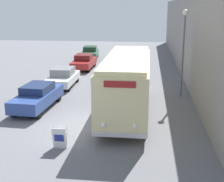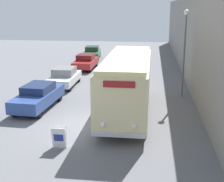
{
  "view_description": "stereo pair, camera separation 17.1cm",
  "coord_description": "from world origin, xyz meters",
  "px_view_note": "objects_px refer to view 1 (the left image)",
  "views": [
    {
      "loc": [
        3.1,
        -15.26,
        6.07
      ],
      "look_at": [
        1.34,
        -0.22,
        1.93
      ],
      "focal_mm": 50.0,
      "sensor_mm": 36.0,
      "label": 1
    },
    {
      "loc": [
        3.27,
        -15.24,
        6.07
      ],
      "look_at": [
        1.34,
        -0.22,
        1.93
      ],
      "focal_mm": 50.0,
      "sensor_mm": 36.0,
      "label": 2
    }
  ],
  "objects_px": {
    "sign_board": "(60,138)",
    "streetlamp": "(184,41)",
    "vintage_bus": "(127,82)",
    "parked_car_mid": "(63,77)",
    "parked_car_near": "(37,96)",
    "parked_car_distant": "(90,53)",
    "parked_car_far": "(84,62)"
  },
  "relations": [
    {
      "from": "vintage_bus",
      "to": "sign_board",
      "type": "xyz_separation_m",
      "value": [
        -2.59,
        -5.06,
        -1.41
      ]
    },
    {
      "from": "vintage_bus",
      "to": "parked_car_near",
      "type": "relative_size",
      "value": 1.97
    },
    {
      "from": "sign_board",
      "to": "parked_car_far",
      "type": "relative_size",
      "value": 0.23
    },
    {
      "from": "vintage_bus",
      "to": "parked_car_distant",
      "type": "relative_size",
      "value": 2.01
    },
    {
      "from": "parked_car_near",
      "to": "parked_car_mid",
      "type": "xyz_separation_m",
      "value": [
        0.08,
        5.54,
        -0.04
      ]
    },
    {
      "from": "vintage_bus",
      "to": "sign_board",
      "type": "distance_m",
      "value": 5.85
    },
    {
      "from": "streetlamp",
      "to": "parked_car_mid",
      "type": "relative_size",
      "value": 1.36
    },
    {
      "from": "parked_car_near",
      "to": "parked_car_far",
      "type": "bearing_deg",
      "value": 91.64
    },
    {
      "from": "streetlamp",
      "to": "parked_car_near",
      "type": "distance_m",
      "value": 10.14
    },
    {
      "from": "sign_board",
      "to": "parked_car_far",
      "type": "xyz_separation_m",
      "value": [
        -2.58,
        17.76,
        0.27
      ]
    },
    {
      "from": "vintage_bus",
      "to": "streetlamp",
      "type": "height_order",
      "value": "streetlamp"
    },
    {
      "from": "parked_car_mid",
      "to": "parked_car_distant",
      "type": "xyz_separation_m",
      "value": [
        -0.25,
        12.9,
        0.05
      ]
    },
    {
      "from": "parked_car_far",
      "to": "streetlamp",
      "type": "bearing_deg",
      "value": -45.07
    },
    {
      "from": "parked_car_far",
      "to": "parked_car_near",
      "type": "bearing_deg",
      "value": -90.79
    },
    {
      "from": "vintage_bus",
      "to": "parked_car_far",
      "type": "bearing_deg",
      "value": 112.15
    },
    {
      "from": "vintage_bus",
      "to": "parked_car_mid",
      "type": "bearing_deg",
      "value": 133.11
    },
    {
      "from": "parked_car_near",
      "to": "parked_car_far",
      "type": "height_order",
      "value": "parked_car_near"
    },
    {
      "from": "sign_board",
      "to": "parked_car_near",
      "type": "bearing_deg",
      "value": 118.65
    },
    {
      "from": "parked_car_mid",
      "to": "parked_car_far",
      "type": "height_order",
      "value": "parked_car_far"
    },
    {
      "from": "streetlamp",
      "to": "parked_car_far",
      "type": "bearing_deg",
      "value": 134.31
    },
    {
      "from": "sign_board",
      "to": "streetlamp",
      "type": "bearing_deg",
      "value": 55.76
    },
    {
      "from": "parked_car_near",
      "to": "parked_car_distant",
      "type": "xyz_separation_m",
      "value": [
        -0.17,
        18.44,
        0.01
      ]
    },
    {
      "from": "parked_car_distant",
      "to": "parked_car_mid",
      "type": "bearing_deg",
      "value": -94.68
    },
    {
      "from": "parked_car_mid",
      "to": "parked_car_distant",
      "type": "relative_size",
      "value": 0.92
    },
    {
      "from": "parked_car_near",
      "to": "vintage_bus",
      "type": "bearing_deg",
      "value": 0.65
    },
    {
      "from": "parked_car_distant",
      "to": "sign_board",
      "type": "bearing_deg",
      "value": -88.45
    },
    {
      "from": "parked_car_mid",
      "to": "sign_board",
      "type": "bearing_deg",
      "value": -75.87
    },
    {
      "from": "parked_car_near",
      "to": "streetlamp",
      "type": "bearing_deg",
      "value": 25.07
    },
    {
      "from": "sign_board",
      "to": "parked_car_distant",
      "type": "height_order",
      "value": "parked_car_distant"
    },
    {
      "from": "vintage_bus",
      "to": "parked_car_mid",
      "type": "relative_size",
      "value": 2.19
    },
    {
      "from": "streetlamp",
      "to": "parked_car_far",
      "type": "height_order",
      "value": "streetlamp"
    },
    {
      "from": "parked_car_distant",
      "to": "vintage_bus",
      "type": "bearing_deg",
      "value": -78.96
    }
  ]
}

